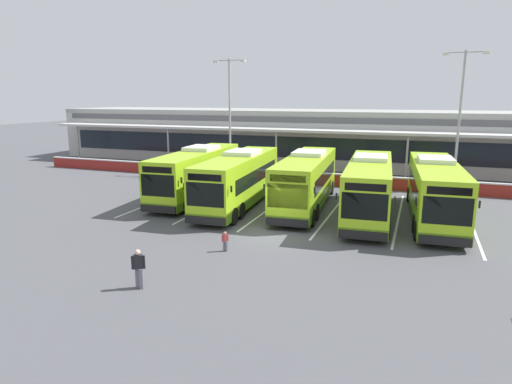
{
  "coord_description": "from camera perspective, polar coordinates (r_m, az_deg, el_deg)",
  "views": [
    {
      "loc": [
        7.24,
        -22.43,
        7.5
      ],
      "look_at": [
        -2.26,
        3.0,
        1.6
      ],
      "focal_mm": 30.89,
      "sensor_mm": 36.0,
      "label": 1
    }
  ],
  "objects": [
    {
      "name": "lamp_post_centre",
      "position": [
        38.92,
        24.91,
        9.36
      ],
      "size": [
        3.24,
        0.28,
        11.0
      ],
      "color": "#9E9EA3",
      "rests_on": "ground"
    },
    {
      "name": "lamp_post_west",
      "position": [
        43.22,
        -3.42,
        10.64
      ],
      "size": [
        3.24,
        0.28,
        11.0
      ],
      "color": "#9E9EA3",
      "rests_on": "ground"
    },
    {
      "name": "coach_bus_centre",
      "position": [
        30.48,
        6.51,
        1.38
      ],
      "size": [
        3.61,
        12.3,
        3.78
      ],
      "color": "#9ED11E",
      "rests_on": "ground"
    },
    {
      "name": "terminal_building",
      "position": [
        50.07,
        12.17,
        6.85
      ],
      "size": [
        70.0,
        13.0,
        6.0
      ],
      "color": "#B7B7B2",
      "rests_on": "ground"
    },
    {
      "name": "bay_stripe_centre",
      "position": [
        29.85,
        9.91,
        -2.47
      ],
      "size": [
        0.14,
        13.0,
        0.01
      ],
      "primitive_type": "cube",
      "color": "silver",
      "rests_on": "ground"
    },
    {
      "name": "coach_bus_rightmost",
      "position": [
        29.23,
        22.13,
        0.07
      ],
      "size": [
        3.61,
        12.3,
        3.78
      ],
      "color": "#9ED11E",
      "rests_on": "ground"
    },
    {
      "name": "bay_stripe_mid_west",
      "position": [
        30.85,
        2.23,
        -1.81
      ],
      "size": [
        0.14,
        13.0,
        0.01
      ],
      "primitive_type": "cube",
      "color": "silver",
      "rests_on": "ground"
    },
    {
      "name": "coach_bus_left_centre",
      "position": [
        30.65,
        -2.24,
        1.51
      ],
      "size": [
        3.61,
        12.3,
        3.78
      ],
      "color": "#9ED11E",
      "rests_on": "ground"
    },
    {
      "name": "red_barrier_wall",
      "position": [
        38.27,
        9.23,
        1.65
      ],
      "size": [
        60.0,
        0.4,
        1.1
      ],
      "color": "maroon",
      "rests_on": "ground"
    },
    {
      "name": "bay_stripe_east",
      "position": [
        29.58,
        26.13,
        -3.7
      ],
      "size": [
        0.14,
        13.0,
        0.01
      ],
      "primitive_type": "cube",
      "color": "silver",
      "rests_on": "ground"
    },
    {
      "name": "coach_bus_leftmost",
      "position": [
        33.52,
        -7.64,
        2.34
      ],
      "size": [
        3.61,
        12.3,
        3.78
      ],
      "color": "#9ED11E",
      "rests_on": "ground"
    },
    {
      "name": "pedestrian_in_dark_coat",
      "position": [
        18.28,
        -14.97,
        -9.43
      ],
      "size": [
        0.51,
        0.36,
        1.62
      ],
      "color": "slate",
      "rests_on": "ground"
    },
    {
      "name": "ground_plane",
      "position": [
        24.73,
        2.48,
        -5.4
      ],
      "size": [
        200.0,
        200.0,
        0.0
      ],
      "primitive_type": "plane",
      "color": "#4C4C51"
    },
    {
      "name": "bay_stripe_mid_east",
      "position": [
        29.42,
        17.98,
        -3.12
      ],
      "size": [
        0.14,
        13.0,
        0.01
      ],
      "primitive_type": "cube",
      "color": "silver",
      "rests_on": "ground"
    },
    {
      "name": "pedestrian_child",
      "position": [
        21.89,
        -4.02,
        -6.3
      ],
      "size": [
        0.29,
        0.26,
        1.0
      ],
      "color": "slate",
      "rests_on": "ground"
    },
    {
      "name": "bay_stripe_far_west",
      "position": [
        34.34,
        -11.2,
        -0.58
      ],
      "size": [
        0.14,
        13.0,
        0.01
      ],
      "primitive_type": "cube",
      "color": "silver",
      "rests_on": "ground"
    },
    {
      "name": "coach_bus_right_centre",
      "position": [
        28.86,
        14.42,
        0.45
      ],
      "size": [
        3.61,
        12.3,
        3.78
      ],
      "color": "#9ED11E",
      "rests_on": "ground"
    },
    {
      "name": "bay_stripe_west",
      "position": [
        32.37,
        -4.85,
        -1.17
      ],
      "size": [
        0.14,
        13.0,
        0.01
      ],
      "primitive_type": "cube",
      "color": "silver",
      "rests_on": "ground"
    }
  ]
}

